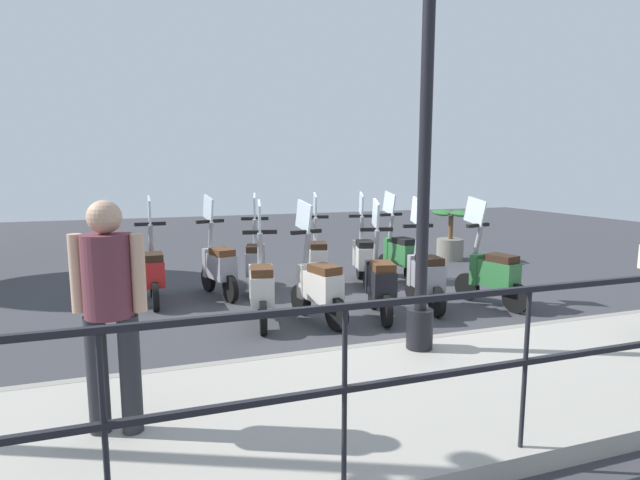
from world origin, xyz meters
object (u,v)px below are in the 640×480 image
at_px(scooter_near_0, 492,273).
at_px(scooter_far_5, 153,271).
at_px(lamp_post_near, 425,152).
at_px(scooter_near_3, 318,285).
at_px(scooter_far_3, 255,261).
at_px(scooter_far_1, 364,256).
at_px(scooter_far_2, 317,258).
at_px(scooter_far_0, 399,253).
at_px(scooter_far_4, 219,265).
at_px(potted_palm, 450,239).
at_px(pedestrian_distant, 109,300).
at_px(scooter_near_4, 261,286).
at_px(scooter_near_1, 425,274).
at_px(scooter_near_2, 380,281).

bearing_deg(scooter_near_0, scooter_far_5, 54.43).
bearing_deg(lamp_post_near, scooter_near_3, 18.86).
bearing_deg(scooter_far_3, scooter_near_3, -154.77).
relative_size(scooter_far_1, scooter_far_2, 1.00).
distance_m(scooter_far_0, scooter_far_4, 3.12).
xyz_separation_m(scooter_far_2, scooter_far_5, (-0.23, 2.56, 0.00)).
distance_m(potted_palm, scooter_far_3, 4.69).
relative_size(potted_palm, scooter_far_3, 0.69).
xyz_separation_m(pedestrian_distant, scooter_near_4, (2.49, -1.54, -0.60)).
xyz_separation_m(scooter_near_0, scooter_far_2, (1.91, 1.96, 0.00)).
bearing_deg(scooter_far_4, scooter_near_0, -132.37).
bearing_deg(scooter_near_0, pedestrian_distant, 99.91).
height_order(potted_palm, scooter_far_0, scooter_far_0).
xyz_separation_m(potted_palm, scooter_near_1, (-3.12, 2.46, 0.04)).
xyz_separation_m(potted_palm, scooter_far_2, (-1.42, 3.46, 0.04)).
bearing_deg(scooter_near_2, scooter_far_4, 59.99).
distance_m(potted_palm, scooter_far_1, 3.07).
height_order(scooter_far_4, scooter_far_5, same).
height_order(scooter_near_3, scooter_far_0, same).
bearing_deg(scooter_near_2, scooter_near_1, -63.40).
bearing_deg(scooter_far_3, scooter_far_2, -80.56).
bearing_deg(lamp_post_near, scooter_far_0, -24.49).
bearing_deg(pedestrian_distant, scooter_near_4, 165.22).
height_order(lamp_post_near, scooter_far_1, lamp_post_near).
xyz_separation_m(potted_palm, scooter_far_0, (-1.43, 1.96, 0.04)).
height_order(scooter_near_3, scooter_far_3, same).
xyz_separation_m(lamp_post_near, scooter_far_1, (3.32, -0.84, -1.61)).
relative_size(scooter_near_3, scooter_far_4, 1.00).
xyz_separation_m(potted_palm, scooter_near_0, (-3.33, 1.50, 0.04)).
distance_m(scooter_near_1, scooter_far_5, 3.86).
distance_m(pedestrian_distant, scooter_far_4, 4.25).
bearing_deg(scooter_near_3, scooter_far_5, 36.18).
xyz_separation_m(scooter_far_1, scooter_far_4, (-0.04, 2.41, 0.00)).
bearing_deg(scooter_far_4, scooter_far_0, -103.69).
bearing_deg(lamp_post_near, pedestrian_distant, 105.11).
bearing_deg(scooter_near_4, scooter_far_4, 21.97).
distance_m(scooter_near_1, scooter_near_2, 0.79).
distance_m(potted_palm, scooter_near_2, 4.62).
distance_m(scooter_near_2, scooter_far_3, 2.31).
height_order(scooter_near_1, scooter_far_4, same).
bearing_deg(scooter_far_4, pedestrian_distant, 147.22).
bearing_deg(scooter_far_5, scooter_near_1, -114.63).
bearing_deg(scooter_far_0, scooter_near_4, 113.92).
bearing_deg(scooter_far_2, scooter_far_5, 108.03).
bearing_deg(scooter_near_1, scooter_far_3, 55.60).
distance_m(scooter_near_0, scooter_far_3, 3.57).
relative_size(lamp_post_near, scooter_far_3, 2.84).
relative_size(scooter_near_0, scooter_near_2, 1.00).
xyz_separation_m(pedestrian_distant, scooter_near_0, (2.25, -4.79, -0.60)).
bearing_deg(scooter_far_3, scooter_far_1, -82.13).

